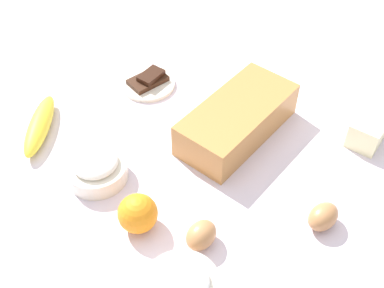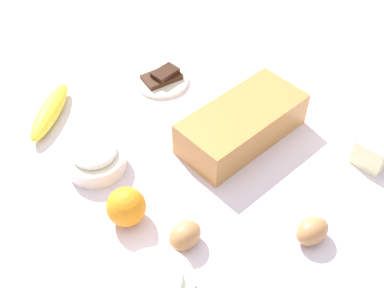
{
  "view_description": "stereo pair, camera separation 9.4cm",
  "coord_description": "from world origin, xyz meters",
  "px_view_note": "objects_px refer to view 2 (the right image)",
  "views": [
    {
      "loc": [
        -0.5,
        -0.47,
        0.76
      ],
      "look_at": [
        0.0,
        0.0,
        0.04
      ],
      "focal_mm": 45.64,
      "sensor_mm": 36.0,
      "label": 1
    },
    {
      "loc": [
        -0.43,
        -0.53,
        0.76
      ],
      "look_at": [
        0.0,
        0.0,
        0.04
      ],
      "focal_mm": 45.64,
      "sensor_mm": 36.0,
      "label": 2
    }
  ],
  "objects_px": {
    "sugar_bowl": "(156,285)",
    "banana": "(50,111)",
    "orange_fruit": "(126,207)",
    "butter_block": "(376,148)",
    "egg_beside_bowl": "(185,235)",
    "chocolate_plate": "(162,79)",
    "flour_bowl": "(95,158)",
    "loaf_pan": "(242,123)",
    "egg_near_butter": "(312,231)"
  },
  "relations": [
    {
      "from": "banana",
      "to": "orange_fruit",
      "type": "bearing_deg",
      "value": -93.27
    },
    {
      "from": "flour_bowl",
      "to": "sugar_bowl",
      "type": "xyz_separation_m",
      "value": [
        -0.07,
        -0.3,
        0.0
      ]
    },
    {
      "from": "chocolate_plate",
      "to": "sugar_bowl",
      "type": "bearing_deg",
      "value": -127.58
    },
    {
      "from": "egg_beside_bowl",
      "to": "chocolate_plate",
      "type": "height_order",
      "value": "egg_beside_bowl"
    },
    {
      "from": "loaf_pan",
      "to": "banana",
      "type": "xyz_separation_m",
      "value": [
        -0.29,
        0.31,
        -0.02
      ]
    },
    {
      "from": "loaf_pan",
      "to": "egg_beside_bowl",
      "type": "distance_m",
      "value": 0.29
    },
    {
      "from": "butter_block",
      "to": "flour_bowl",
      "type": "bearing_deg",
      "value": 143.54
    },
    {
      "from": "flour_bowl",
      "to": "orange_fruit",
      "type": "xyz_separation_m",
      "value": [
        -0.02,
        -0.15,
        0.01
      ]
    },
    {
      "from": "flour_bowl",
      "to": "egg_near_butter",
      "type": "distance_m",
      "value": 0.44
    },
    {
      "from": "flour_bowl",
      "to": "butter_block",
      "type": "xyz_separation_m",
      "value": [
        0.46,
        -0.34,
        0.0
      ]
    },
    {
      "from": "flour_bowl",
      "to": "butter_block",
      "type": "relative_size",
      "value": 1.36
    },
    {
      "from": "banana",
      "to": "butter_block",
      "type": "xyz_separation_m",
      "value": [
        0.46,
        -0.53,
        0.01
      ]
    },
    {
      "from": "butter_block",
      "to": "egg_beside_bowl",
      "type": "distance_m",
      "value": 0.44
    },
    {
      "from": "sugar_bowl",
      "to": "banana",
      "type": "height_order",
      "value": "sugar_bowl"
    },
    {
      "from": "egg_near_butter",
      "to": "orange_fruit",
      "type": "bearing_deg",
      "value": 133.61
    },
    {
      "from": "sugar_bowl",
      "to": "banana",
      "type": "relative_size",
      "value": 0.67
    },
    {
      "from": "chocolate_plate",
      "to": "loaf_pan",
      "type": "bearing_deg",
      "value": -85.61
    },
    {
      "from": "flour_bowl",
      "to": "sugar_bowl",
      "type": "height_order",
      "value": "sugar_bowl"
    },
    {
      "from": "egg_near_butter",
      "to": "loaf_pan",
      "type": "bearing_deg",
      "value": 73.74
    },
    {
      "from": "egg_near_butter",
      "to": "sugar_bowl",
      "type": "bearing_deg",
      "value": 162.55
    },
    {
      "from": "banana",
      "to": "egg_beside_bowl",
      "type": "height_order",
      "value": "egg_beside_bowl"
    },
    {
      "from": "flour_bowl",
      "to": "egg_beside_bowl",
      "type": "xyz_separation_m",
      "value": [
        0.03,
        -0.26,
        -0.0
      ]
    },
    {
      "from": "orange_fruit",
      "to": "egg_near_butter",
      "type": "relative_size",
      "value": 1.12
    },
    {
      "from": "banana",
      "to": "egg_beside_bowl",
      "type": "distance_m",
      "value": 0.45
    },
    {
      "from": "egg_near_butter",
      "to": "egg_beside_bowl",
      "type": "xyz_separation_m",
      "value": [
        -0.18,
        0.14,
        0.0
      ]
    },
    {
      "from": "butter_block",
      "to": "chocolate_plate",
      "type": "distance_m",
      "value": 0.52
    },
    {
      "from": "butter_block",
      "to": "egg_near_butter",
      "type": "xyz_separation_m",
      "value": [
        -0.25,
        -0.05,
        -0.01
      ]
    },
    {
      "from": "orange_fruit",
      "to": "egg_beside_bowl",
      "type": "xyz_separation_m",
      "value": [
        0.05,
        -0.11,
        -0.01
      ]
    },
    {
      "from": "flour_bowl",
      "to": "chocolate_plate",
      "type": "relative_size",
      "value": 0.94
    },
    {
      "from": "butter_block",
      "to": "egg_beside_bowl",
      "type": "height_order",
      "value": "butter_block"
    },
    {
      "from": "sugar_bowl",
      "to": "egg_near_butter",
      "type": "relative_size",
      "value": 1.94
    },
    {
      "from": "butter_block",
      "to": "orange_fruit",
      "type": "bearing_deg",
      "value": 158.16
    },
    {
      "from": "egg_beside_bowl",
      "to": "chocolate_plate",
      "type": "bearing_deg",
      "value": 58.53
    },
    {
      "from": "flour_bowl",
      "to": "banana",
      "type": "xyz_separation_m",
      "value": [
        -0.0,
        0.19,
        -0.01
      ]
    },
    {
      "from": "sugar_bowl",
      "to": "egg_near_butter",
      "type": "height_order",
      "value": "sugar_bowl"
    },
    {
      "from": "orange_fruit",
      "to": "chocolate_plate",
      "type": "bearing_deg",
      "value": 44.27
    },
    {
      "from": "banana",
      "to": "egg_near_butter",
      "type": "height_order",
      "value": "egg_near_butter"
    },
    {
      "from": "banana",
      "to": "egg_near_butter",
      "type": "distance_m",
      "value": 0.62
    },
    {
      "from": "butter_block",
      "to": "egg_beside_bowl",
      "type": "bearing_deg",
      "value": 168.9
    },
    {
      "from": "orange_fruit",
      "to": "chocolate_plate",
      "type": "xyz_separation_m",
      "value": [
        0.29,
        0.28,
        -0.03
      ]
    },
    {
      "from": "orange_fruit",
      "to": "flour_bowl",
      "type": "bearing_deg",
      "value": 81.29
    },
    {
      "from": "sugar_bowl",
      "to": "orange_fruit",
      "type": "relative_size",
      "value": 1.73
    },
    {
      "from": "loaf_pan",
      "to": "egg_beside_bowl",
      "type": "height_order",
      "value": "loaf_pan"
    },
    {
      "from": "sugar_bowl",
      "to": "egg_beside_bowl",
      "type": "distance_m",
      "value": 0.11
    },
    {
      "from": "loaf_pan",
      "to": "chocolate_plate",
      "type": "distance_m",
      "value": 0.26
    },
    {
      "from": "egg_near_butter",
      "to": "butter_block",
      "type": "bearing_deg",
      "value": 11.28
    },
    {
      "from": "flour_bowl",
      "to": "banana",
      "type": "distance_m",
      "value": 0.19
    },
    {
      "from": "flour_bowl",
      "to": "egg_near_butter",
      "type": "relative_size",
      "value": 1.86
    },
    {
      "from": "sugar_bowl",
      "to": "banana",
      "type": "distance_m",
      "value": 0.5
    },
    {
      "from": "banana",
      "to": "egg_beside_bowl",
      "type": "xyz_separation_m",
      "value": [
        0.03,
        -0.45,
        0.0
      ]
    }
  ]
}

